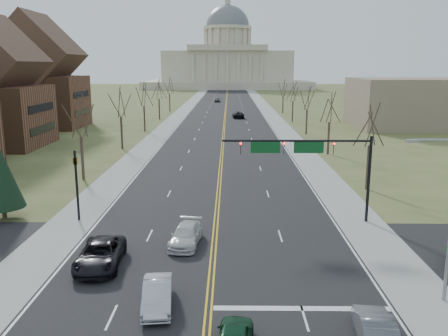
{
  "coord_description": "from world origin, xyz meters",
  "views": [
    {
      "loc": [
        1.08,
        -24.22,
        12.8
      ],
      "look_at": [
        0.58,
        20.56,
        3.0
      ],
      "focal_mm": 38.0,
      "sensor_mm": 36.0,
      "label": 1
    }
  ],
  "objects_px": {
    "signal_mast": "(308,154)",
    "car_sb_inner_lead": "(157,295)",
    "car_sb_outer_lead": "(100,254)",
    "car_far_sb": "(218,100)",
    "signal_left": "(76,178)",
    "car_nb_outer_lead": "(375,329)",
    "car_sb_inner_second": "(186,235)",
    "car_far_nb": "(238,115)",
    "street_light": "(448,210)"
  },
  "relations": [
    {
      "from": "signal_left",
      "to": "car_nb_outer_lead",
      "type": "height_order",
      "value": "signal_left"
    },
    {
      "from": "car_sb_inner_lead",
      "to": "car_sb_inner_second",
      "type": "distance_m",
      "value": 9.14
    },
    {
      "from": "street_light",
      "to": "car_far_sb",
      "type": "xyz_separation_m",
      "value": [
        -15.78,
        142.19,
        -4.52
      ]
    },
    {
      "from": "car_sb_outer_lead",
      "to": "car_far_sb",
      "type": "xyz_separation_m",
      "value": [
        4.19,
        137.85,
        -0.11
      ]
    },
    {
      "from": "car_sb_inner_lead",
      "to": "car_sb_inner_second",
      "type": "xyz_separation_m",
      "value": [
        0.71,
        9.12,
        -0.01
      ]
    },
    {
      "from": "signal_mast",
      "to": "car_sb_inner_second",
      "type": "bearing_deg",
      "value": -150.77
    },
    {
      "from": "car_sb_outer_lead",
      "to": "signal_left",
      "type": "bearing_deg",
      "value": 111.67
    },
    {
      "from": "signal_left",
      "to": "car_sb_inner_second",
      "type": "height_order",
      "value": "signal_left"
    },
    {
      "from": "car_far_nb",
      "to": "car_far_sb",
      "type": "relative_size",
      "value": 1.39
    },
    {
      "from": "car_nb_outer_lead",
      "to": "car_far_nb",
      "type": "xyz_separation_m",
      "value": [
        -4.64,
        96.12,
        0.04
      ]
    },
    {
      "from": "signal_mast",
      "to": "car_far_nb",
      "type": "xyz_separation_m",
      "value": [
        -4.18,
        78.37,
        -4.96
      ]
    },
    {
      "from": "signal_mast",
      "to": "car_sb_inner_second",
      "type": "relative_size",
      "value": 2.51
    },
    {
      "from": "car_sb_outer_lead",
      "to": "car_far_sb",
      "type": "relative_size",
      "value": 1.42
    },
    {
      "from": "signal_mast",
      "to": "signal_left",
      "type": "relative_size",
      "value": 2.02
    },
    {
      "from": "street_light",
      "to": "car_sb_outer_lead",
      "type": "xyz_separation_m",
      "value": [
        -19.97,
        4.34,
        -4.41
      ]
    },
    {
      "from": "car_sb_inner_second",
      "to": "car_nb_outer_lead",
      "type": "bearing_deg",
      "value": -45.88
    },
    {
      "from": "car_sb_inner_second",
      "to": "signal_mast",
      "type": "bearing_deg",
      "value": 34.66
    },
    {
      "from": "car_nb_outer_lead",
      "to": "car_sb_outer_lead",
      "type": "xyz_separation_m",
      "value": [
        -15.15,
        8.59,
        0.05
      ]
    },
    {
      "from": "car_nb_outer_lead",
      "to": "car_sb_inner_second",
      "type": "xyz_separation_m",
      "value": [
        -9.96,
        12.43,
        -0.05
      ]
    },
    {
      "from": "car_far_sb",
      "to": "signal_left",
      "type": "bearing_deg",
      "value": -86.8
    },
    {
      "from": "signal_mast",
      "to": "street_light",
      "type": "relative_size",
      "value": 1.34
    },
    {
      "from": "signal_mast",
      "to": "car_sb_inner_second",
      "type": "distance_m",
      "value": 11.99
    },
    {
      "from": "street_light",
      "to": "car_sb_inner_second",
      "type": "xyz_separation_m",
      "value": [
        -14.79,
        8.19,
        -4.51
      ]
    },
    {
      "from": "street_light",
      "to": "car_sb_outer_lead",
      "type": "distance_m",
      "value": 20.91
    },
    {
      "from": "street_light",
      "to": "car_far_nb",
      "type": "bearing_deg",
      "value": 95.88
    },
    {
      "from": "car_sb_inner_second",
      "to": "car_far_sb",
      "type": "relative_size",
      "value": 1.19
    },
    {
      "from": "car_sb_inner_lead",
      "to": "car_far_sb",
      "type": "bearing_deg",
      "value": 84.14
    },
    {
      "from": "car_nb_outer_lead",
      "to": "signal_mast",
      "type": "bearing_deg",
      "value": -82.53
    },
    {
      "from": "signal_left",
      "to": "car_far_sb",
      "type": "height_order",
      "value": "signal_left"
    },
    {
      "from": "car_sb_inner_lead",
      "to": "car_sb_outer_lead",
      "type": "relative_size",
      "value": 0.75
    },
    {
      "from": "car_sb_inner_lead",
      "to": "car_sb_outer_lead",
      "type": "xyz_separation_m",
      "value": [
        -4.48,
        5.27,
        0.09
      ]
    },
    {
      "from": "signal_mast",
      "to": "car_far_sb",
      "type": "height_order",
      "value": "signal_mast"
    },
    {
      "from": "signal_mast",
      "to": "car_sb_outer_lead",
      "type": "bearing_deg",
      "value": -148.06
    },
    {
      "from": "signal_left",
      "to": "car_sb_inner_lead",
      "type": "relative_size",
      "value": 1.38
    },
    {
      "from": "car_sb_inner_second",
      "to": "car_sb_inner_lead",
      "type": "bearing_deg",
      "value": -89.0
    },
    {
      "from": "car_sb_outer_lead",
      "to": "car_sb_inner_lead",
      "type": "bearing_deg",
      "value": -52.93
    },
    {
      "from": "street_light",
      "to": "car_sb_outer_lead",
      "type": "bearing_deg",
      "value": 167.73
    },
    {
      "from": "signal_left",
      "to": "car_nb_outer_lead",
      "type": "bearing_deg",
      "value": -42.44
    },
    {
      "from": "signal_mast",
      "to": "car_nb_outer_lead",
      "type": "bearing_deg",
      "value": -88.51
    },
    {
      "from": "street_light",
      "to": "car_sb_inner_lead",
      "type": "xyz_separation_m",
      "value": [
        -15.49,
        -0.93,
        -4.5
      ]
    },
    {
      "from": "signal_left",
      "to": "car_sb_inner_second",
      "type": "xyz_separation_m",
      "value": [
        9.45,
        -5.31,
        -3.0
      ]
    },
    {
      "from": "signal_left",
      "to": "car_far_nb",
      "type": "distance_m",
      "value": 79.81
    },
    {
      "from": "street_light",
      "to": "car_nb_outer_lead",
      "type": "distance_m",
      "value": 7.83
    },
    {
      "from": "car_sb_outer_lead",
      "to": "car_far_sb",
      "type": "height_order",
      "value": "car_sb_outer_lead"
    },
    {
      "from": "car_sb_outer_lead",
      "to": "car_nb_outer_lead",
      "type": "bearing_deg",
      "value": -32.85
    },
    {
      "from": "signal_mast",
      "to": "car_sb_inner_lead",
      "type": "bearing_deg",
      "value": -125.25
    },
    {
      "from": "signal_left",
      "to": "car_far_nb",
      "type": "relative_size",
      "value": 1.06
    },
    {
      "from": "street_light",
      "to": "car_sb_inner_lead",
      "type": "distance_m",
      "value": 16.16
    },
    {
      "from": "signal_left",
      "to": "car_far_nb",
      "type": "xyz_separation_m",
      "value": [
        14.77,
        78.37,
        -2.91
      ]
    },
    {
      "from": "signal_mast",
      "to": "car_sb_inner_lead",
      "type": "height_order",
      "value": "signal_mast"
    }
  ]
}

